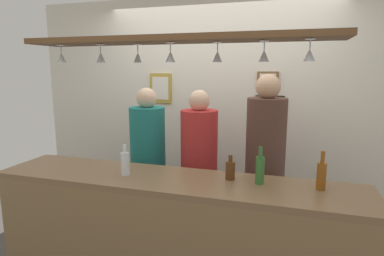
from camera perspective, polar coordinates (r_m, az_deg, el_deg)
back_wall at (r=3.68m, az=4.59°, el=2.11°), size 4.40×0.06×2.60m
bar_counter at (r=2.39m, az=-4.51°, el=-17.78°), size 2.70×0.55×1.05m
overhead_glass_rack at (r=2.30m, az=-3.04°, el=15.22°), size 2.20×0.36×0.04m
hanging_wineglass_far_left at (r=2.70m, az=-21.82°, el=11.42°), size 0.07×0.07×0.13m
hanging_wineglass_left at (r=2.55m, az=-15.65°, el=11.88°), size 0.07×0.07×0.13m
hanging_wineglass_center_left at (r=2.47m, az=-9.42°, el=12.17°), size 0.07×0.07×0.13m
hanging_wineglass_center at (r=2.27m, az=-3.78°, el=12.45°), size 0.07×0.07×0.13m
hanging_wineglass_center_right at (r=2.24m, az=4.46°, el=12.47°), size 0.07×0.07×0.13m
hanging_wineglass_right at (r=2.17m, az=12.46°, el=12.33°), size 0.07×0.07×0.13m
hanging_wineglass_far_right at (r=2.10m, az=19.84°, el=12.04°), size 0.07×0.07×0.13m
person_left_teal_shirt at (r=3.21m, az=-7.70°, el=-4.77°), size 0.34×0.34×1.65m
person_middle_red_shirt at (r=3.04m, az=1.24°, el=-5.68°), size 0.34×0.34×1.64m
person_right_brown_shirt at (r=2.92m, az=12.66°, el=-4.76°), size 0.34×0.34×1.78m
bottle_soda_clear at (r=2.47m, az=-11.60°, el=-6.00°), size 0.06×0.06×0.23m
bottle_beer_amber_tall at (r=2.29m, az=21.67°, el=-7.63°), size 0.06×0.06×0.26m
bottle_beer_green_import at (r=2.29m, az=11.78°, el=-7.06°), size 0.06×0.06×0.26m
bottle_beer_brown_stubby at (r=2.35m, az=6.70°, el=-7.26°), size 0.07×0.07×0.18m
picture_frame_caricature at (r=3.81m, az=-5.49°, el=6.92°), size 0.26×0.02×0.34m
picture_frame_upper_small at (r=3.52m, az=13.09°, el=8.12°), size 0.22×0.02×0.18m
picture_frame_lower_pair at (r=3.54m, az=13.40°, el=4.09°), size 0.30×0.02×0.18m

